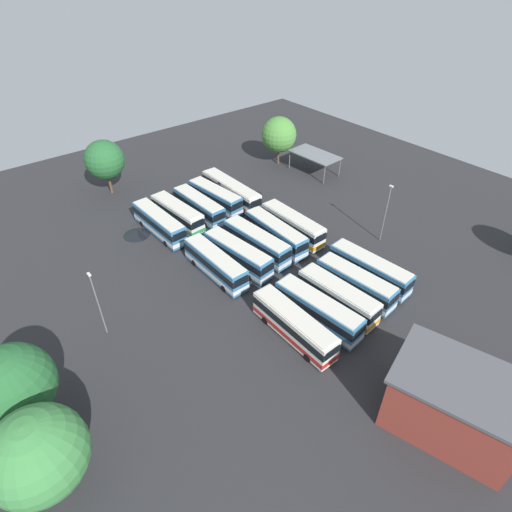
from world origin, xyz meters
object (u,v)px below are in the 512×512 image
depot_building (454,402)px  bus_row1_slot1 (238,254)px  bus_row2_slot0 (294,325)px  tree_west_edge (38,455)px  bus_row1_slot3 (276,233)px  lamp_post_near_entrance (98,302)px  bus_row0_slot1 (178,214)px  bus_row2_slot2 (338,297)px  bus_row2_slot4 (369,269)px  bus_row0_slot3 (215,197)px  bus_row0_slot2 (199,206)px  bus_row1_slot4 (293,225)px  bus_row2_slot1 (318,310)px  bus_row2_slot3 (355,283)px  bus_row0_slot0 (159,223)px  lamp_post_mid_lot (386,212)px  tree_north_edge (104,160)px  bus_row1_slot0 (215,264)px  maintenance_shelter (315,155)px  bus_row1_slot2 (256,242)px  tree_east_edge (12,385)px  bus_row0_slot4 (231,191)px  tree_northwest (279,135)px

depot_building → bus_row1_slot1: bearing=-179.1°
bus_row2_slot0 → tree_west_edge: bearing=-89.4°
bus_row1_slot3 → lamp_post_near_entrance: bearing=-88.0°
bus_row0_slot1 → bus_row2_slot2: size_ratio=1.02×
bus_row1_slot3 → bus_row2_slot4: bearing=15.7°
bus_row0_slot3 → bus_row2_slot0: (29.88, -9.90, 0.00)m
bus_row0_slot2 → bus_row1_slot4: same height
bus_row0_slot1 → bus_row2_slot1: same height
lamp_post_near_entrance → tree_west_edge: (14.53, -10.25, 1.27)m
bus_row2_slot3 → lamp_post_near_entrance: (-13.98, -27.43, 2.97)m
bus_row0_slot0 → lamp_post_mid_lot: size_ratio=1.27×
bus_row0_slot1 → bus_row0_slot3: 7.69m
tree_west_edge → tree_north_edge: (-46.31, 24.91, 0.26)m
tree_west_edge → bus_row0_slot3: bearing=129.5°
bus_row1_slot0 → bus_row1_slot4: same height
maintenance_shelter → tree_north_edge: tree_north_edge is taller
bus_row0_slot2 → tree_north_edge: (-16.97, -7.91, 4.51)m
bus_row0_slot3 → bus_row2_slot2: size_ratio=1.03×
bus_row0_slot2 → bus_row1_slot2: 13.87m
maintenance_shelter → bus_row2_slot3: bearing=-37.3°
lamp_post_mid_lot → tree_east_edge: tree_east_edge is taller
bus_row1_slot3 → lamp_post_near_entrance: (0.97, -27.09, 2.97)m
bus_row0_slot4 → bus_row2_slot2: bearing=-11.2°
bus_row1_slot2 → depot_building: bearing=-6.0°
bus_row2_slot4 → bus_row1_slot3: bearing=-164.3°
bus_row2_slot3 → maintenance_shelter: (-28.47, 21.66, 1.75)m
bus_row1_slot4 → bus_row2_slot3: bearing=-12.2°
bus_row2_slot4 → depot_building: depot_building is taller
bus_row2_slot0 → bus_row2_slot4: same height
bus_row1_slot4 → lamp_post_mid_lot: lamp_post_mid_lot is taller
bus_row2_slot1 → bus_row1_slot1: bearing=-177.2°
bus_row1_slot0 → maintenance_shelter: (-13.89, 33.13, 1.75)m
bus_row1_slot1 → bus_row2_slot4: size_ratio=0.99×
bus_row1_slot4 → tree_west_edge: 44.01m
bus_row1_slot2 → bus_row0_slot3: bearing=168.7°
bus_row2_slot4 → lamp_post_mid_lot: 10.69m
bus_row2_slot3 → tree_northwest: size_ratio=1.14×
bus_row1_slot3 → bus_row2_slot3: (14.95, 0.34, -0.00)m
bus_row1_slot0 → tree_east_edge: (7.31, -26.06, 4.15)m
bus_row0_slot2 → bus_row2_slot2: bearing=2.5°
maintenance_shelter → bus_row1_slot1: bearing=-64.4°
bus_row1_slot4 → tree_northwest: size_ratio=1.22×
bus_row0_slot1 → bus_row0_slot2: bearing=86.1°
bus_row1_slot1 → bus_row1_slot2: same height
bus_row0_slot2 → tree_northwest: (-7.18, 23.80, 4.22)m
bus_row0_slot4 → depot_building: 48.14m
bus_row1_slot2 → maintenance_shelter: bearing=117.8°
bus_row1_slot0 → tree_west_edge: size_ratio=1.15×
bus_row0_slot3 → tree_west_edge: size_ratio=1.15×
bus_row1_slot3 → maintenance_shelter: maintenance_shelter is taller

